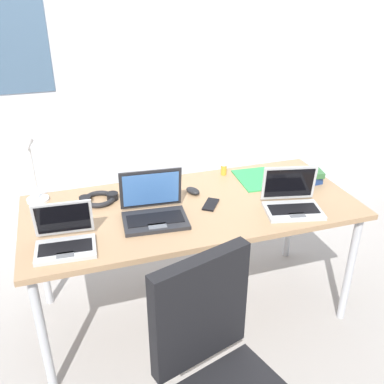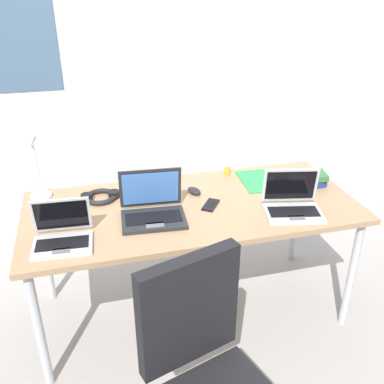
{
  "view_description": "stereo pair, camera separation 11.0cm",
  "coord_description": "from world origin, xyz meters",
  "px_view_note": "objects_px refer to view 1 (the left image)",
  "views": [
    {
      "loc": [
        -0.63,
        -1.97,
        1.88
      ],
      "look_at": [
        0.0,
        0.0,
        0.82
      ],
      "focal_mm": 40.52,
      "sensor_mm": 36.0,
      "label": 1
    },
    {
      "loc": [
        -0.53,
        -2.0,
        1.88
      ],
      "look_at": [
        0.0,
        0.0,
        0.82
      ],
      "focal_mm": 40.52,
      "sensor_mm": 36.0,
      "label": 2
    }
  ],
  "objects_px": {
    "book_stack": "(304,176)",
    "paper_folder_by_keyboard": "(257,179)",
    "headphones": "(99,199)",
    "laptop_near_lamp": "(292,202)",
    "cell_phone": "(211,204)",
    "desk_lamp": "(32,171)",
    "laptop_back_left": "(154,210)",
    "laptop_front_right": "(65,239)",
    "computer_mouse": "(193,191)",
    "pill_bottle": "(224,169)"
  },
  "relations": [
    {
      "from": "laptop_back_left",
      "to": "laptop_front_right",
      "type": "height_order",
      "value": "laptop_back_left"
    },
    {
      "from": "computer_mouse",
      "to": "book_stack",
      "type": "height_order",
      "value": "book_stack"
    },
    {
      "from": "book_stack",
      "to": "paper_folder_by_keyboard",
      "type": "relative_size",
      "value": 0.75
    },
    {
      "from": "laptop_near_lamp",
      "to": "computer_mouse",
      "type": "distance_m",
      "value": 0.56
    },
    {
      "from": "laptop_near_lamp",
      "to": "computer_mouse",
      "type": "height_order",
      "value": "laptop_near_lamp"
    },
    {
      "from": "desk_lamp",
      "to": "laptop_back_left",
      "type": "relative_size",
      "value": 1.16
    },
    {
      "from": "laptop_back_left",
      "to": "headphones",
      "type": "xyz_separation_m",
      "value": [
        -0.25,
        0.28,
        -0.03
      ]
    },
    {
      "from": "desk_lamp",
      "to": "cell_phone",
      "type": "bearing_deg",
      "value": -19.06
    },
    {
      "from": "cell_phone",
      "to": "book_stack",
      "type": "relative_size",
      "value": 0.59
    },
    {
      "from": "laptop_near_lamp",
      "to": "cell_phone",
      "type": "distance_m",
      "value": 0.43
    },
    {
      "from": "desk_lamp",
      "to": "cell_phone",
      "type": "distance_m",
      "value": 0.97
    },
    {
      "from": "laptop_near_lamp",
      "to": "laptop_front_right",
      "type": "bearing_deg",
      "value": 179.93
    },
    {
      "from": "laptop_back_left",
      "to": "laptop_near_lamp",
      "type": "xyz_separation_m",
      "value": [
        0.72,
        -0.13,
        -0.0
      ]
    },
    {
      "from": "laptop_near_lamp",
      "to": "paper_folder_by_keyboard",
      "type": "relative_size",
      "value": 1.08
    },
    {
      "from": "headphones",
      "to": "paper_folder_by_keyboard",
      "type": "relative_size",
      "value": 0.69
    },
    {
      "from": "desk_lamp",
      "to": "laptop_front_right",
      "type": "relative_size",
      "value": 1.4
    },
    {
      "from": "laptop_back_left",
      "to": "cell_phone",
      "type": "bearing_deg",
      "value": 7.77
    },
    {
      "from": "computer_mouse",
      "to": "book_stack",
      "type": "xyz_separation_m",
      "value": [
        0.68,
        -0.07,
        0.02
      ]
    },
    {
      "from": "desk_lamp",
      "to": "computer_mouse",
      "type": "relative_size",
      "value": 4.17
    },
    {
      "from": "laptop_front_right",
      "to": "pill_bottle",
      "type": "height_order",
      "value": "laptop_front_right"
    },
    {
      "from": "cell_phone",
      "to": "paper_folder_by_keyboard",
      "type": "relative_size",
      "value": 0.44
    },
    {
      "from": "headphones",
      "to": "book_stack",
      "type": "distance_m",
      "value": 1.21
    },
    {
      "from": "book_stack",
      "to": "headphones",
      "type": "bearing_deg",
      "value": 173.61
    },
    {
      "from": "laptop_near_lamp",
      "to": "paper_folder_by_keyboard",
      "type": "distance_m",
      "value": 0.4
    },
    {
      "from": "laptop_back_left",
      "to": "pill_bottle",
      "type": "height_order",
      "value": "laptop_back_left"
    },
    {
      "from": "desk_lamp",
      "to": "paper_folder_by_keyboard",
      "type": "distance_m",
      "value": 1.3
    },
    {
      "from": "laptop_near_lamp",
      "to": "laptop_back_left",
      "type": "bearing_deg",
      "value": 169.8
    },
    {
      "from": "desk_lamp",
      "to": "laptop_near_lamp",
      "type": "bearing_deg",
      "value": -20.55
    },
    {
      "from": "cell_phone",
      "to": "headphones",
      "type": "relative_size",
      "value": 0.64
    },
    {
      "from": "headphones",
      "to": "pill_bottle",
      "type": "xyz_separation_m",
      "value": [
        0.79,
        0.12,
        0.03
      ]
    },
    {
      "from": "desk_lamp",
      "to": "pill_bottle",
      "type": "xyz_separation_m",
      "value": [
        1.11,
        0.04,
        -0.16
      ]
    },
    {
      "from": "desk_lamp",
      "to": "laptop_near_lamp",
      "type": "distance_m",
      "value": 1.39
    },
    {
      "from": "laptop_near_lamp",
      "to": "laptop_front_right",
      "type": "relative_size",
      "value": 1.17
    },
    {
      "from": "laptop_near_lamp",
      "to": "laptop_front_right",
      "type": "xyz_separation_m",
      "value": [
        -1.17,
        0.0,
        -0.0
      ]
    },
    {
      "from": "computer_mouse",
      "to": "laptop_near_lamp",
      "type": "bearing_deg",
      "value": -61.8
    },
    {
      "from": "desk_lamp",
      "to": "laptop_near_lamp",
      "type": "relative_size",
      "value": 1.2
    },
    {
      "from": "laptop_near_lamp",
      "to": "cell_phone",
      "type": "relative_size",
      "value": 2.46
    },
    {
      "from": "pill_bottle",
      "to": "paper_folder_by_keyboard",
      "type": "distance_m",
      "value": 0.22
    },
    {
      "from": "laptop_back_left",
      "to": "laptop_near_lamp",
      "type": "height_order",
      "value": "laptop_back_left"
    },
    {
      "from": "laptop_near_lamp",
      "to": "paper_folder_by_keyboard",
      "type": "height_order",
      "value": "laptop_near_lamp"
    },
    {
      "from": "computer_mouse",
      "to": "pill_bottle",
      "type": "distance_m",
      "value": 0.32
    },
    {
      "from": "laptop_back_left",
      "to": "cell_phone",
      "type": "relative_size",
      "value": 2.53
    },
    {
      "from": "pill_bottle",
      "to": "book_stack",
      "type": "relative_size",
      "value": 0.34
    },
    {
      "from": "desk_lamp",
      "to": "paper_folder_by_keyboard",
      "type": "relative_size",
      "value": 1.29
    },
    {
      "from": "cell_phone",
      "to": "paper_folder_by_keyboard",
      "type": "bearing_deg",
      "value": 65.0
    },
    {
      "from": "cell_phone",
      "to": "laptop_near_lamp",
      "type": "bearing_deg",
      "value": 11.27
    },
    {
      "from": "laptop_near_lamp",
      "to": "pill_bottle",
      "type": "bearing_deg",
      "value": 109.02
    },
    {
      "from": "laptop_front_right",
      "to": "paper_folder_by_keyboard",
      "type": "xyz_separation_m",
      "value": [
        1.16,
        0.39,
        -0.04
      ]
    },
    {
      "from": "computer_mouse",
      "to": "paper_folder_by_keyboard",
      "type": "bearing_deg",
      "value": -17.08
    },
    {
      "from": "pill_bottle",
      "to": "paper_folder_by_keyboard",
      "type": "relative_size",
      "value": 0.25
    }
  ]
}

